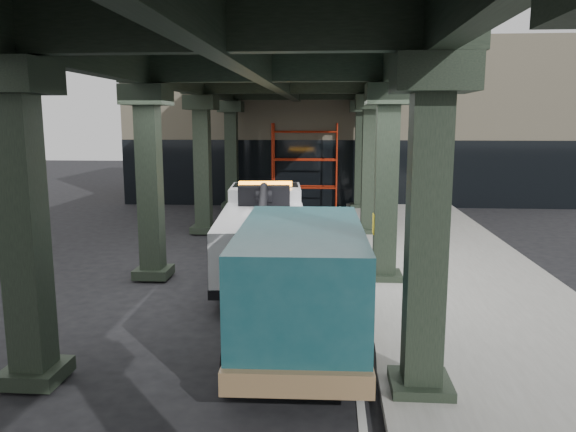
% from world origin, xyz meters
% --- Properties ---
extents(ground, '(90.00, 90.00, 0.00)m').
position_xyz_m(ground, '(0.00, 0.00, 0.00)').
color(ground, black).
rests_on(ground, ground).
extents(sidewalk, '(5.00, 40.00, 0.15)m').
position_xyz_m(sidewalk, '(4.50, 2.00, 0.07)').
color(sidewalk, gray).
rests_on(sidewalk, ground).
extents(lane_stripe, '(0.12, 38.00, 0.01)m').
position_xyz_m(lane_stripe, '(1.70, 2.00, 0.01)').
color(lane_stripe, silver).
rests_on(lane_stripe, ground).
extents(viaduct, '(7.40, 32.00, 6.40)m').
position_xyz_m(viaduct, '(-0.40, 2.00, 5.46)').
color(viaduct, black).
rests_on(viaduct, ground).
extents(building, '(22.00, 10.00, 8.00)m').
position_xyz_m(building, '(2.00, 20.00, 4.00)').
color(building, '#C6B793').
rests_on(building, ground).
extents(scaffolding, '(3.08, 0.88, 4.00)m').
position_xyz_m(scaffolding, '(0.00, 14.64, 2.11)').
color(scaffolding, red).
rests_on(scaffolding, ground).
extents(tow_truck, '(2.73, 7.62, 2.45)m').
position_xyz_m(tow_truck, '(-0.58, 2.96, 1.19)').
color(tow_truck, black).
rests_on(tow_truck, ground).
extents(towed_van, '(2.44, 5.78, 2.32)m').
position_xyz_m(towed_van, '(0.72, -2.18, 1.25)').
color(towed_van, '#133E44').
rests_on(towed_van, ground).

